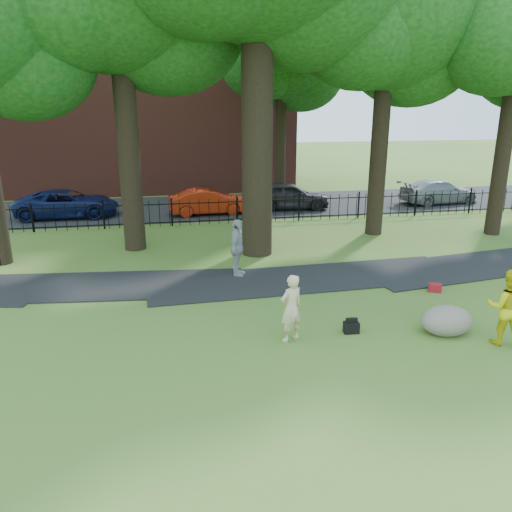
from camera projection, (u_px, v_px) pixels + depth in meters
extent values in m
plane|color=#446623|center=(311.00, 335.00, 12.14)|extent=(120.00, 120.00, 0.00)
cube|color=black|center=(306.00, 279.00, 15.98)|extent=(36.07, 3.85, 0.03)
cube|color=black|center=(226.00, 206.00, 27.16)|extent=(80.00, 7.00, 0.02)
cube|color=black|center=(237.00, 202.00, 23.10)|extent=(44.00, 0.04, 0.04)
cube|color=black|center=(237.00, 219.00, 23.35)|extent=(44.00, 0.04, 0.04)
cube|color=brown|center=(147.00, 93.00, 32.20)|extent=(18.00, 8.00, 12.00)
cylinder|color=black|center=(257.00, 107.00, 17.17)|extent=(1.10, 1.10, 10.50)
ellipsoid|color=#10370F|center=(24.00, 58.00, 16.52)|extent=(4.80, 4.80, 4.08)
cylinder|color=black|center=(127.00, 128.00, 17.98)|extent=(0.80, 0.80, 9.10)
ellipsoid|color=#10370F|center=(167.00, 26.00, 18.08)|extent=(5.76, 5.76, 4.90)
cylinder|color=black|center=(380.00, 134.00, 20.33)|extent=(0.70, 0.70, 8.40)
ellipsoid|color=#10370F|center=(389.00, 14.00, 19.02)|extent=(6.60, 6.60, 5.61)
ellipsoid|color=#10370F|center=(411.00, 51.00, 20.42)|extent=(5.28, 5.28, 4.49)
ellipsoid|color=#10370F|center=(362.00, 32.00, 18.38)|extent=(4.95, 4.95, 4.21)
cylinder|color=black|center=(505.00, 138.00, 20.33)|extent=(0.64, 0.64, 8.05)
ellipsoid|color=#10370F|center=(500.00, 41.00, 18.48)|extent=(4.65, 4.65, 3.95)
imported|color=beige|center=(291.00, 308.00, 11.63)|extent=(0.71, 0.60, 1.64)
imported|color=yellow|center=(507.00, 307.00, 11.45)|extent=(1.11, 1.03, 1.82)
imported|color=#99989D|center=(237.00, 248.00, 15.99)|extent=(0.84, 1.19, 1.88)
ellipsoid|color=#6D6A5A|center=(447.00, 319.00, 12.15)|extent=(1.49, 1.28, 0.74)
cylinder|color=black|center=(0.00, 261.00, 17.42)|extent=(0.41, 0.41, 0.23)
cube|color=black|center=(351.00, 327.00, 12.21)|extent=(0.38, 0.25, 0.28)
cube|color=maroon|center=(435.00, 288.00, 14.87)|extent=(0.42, 0.36, 0.25)
imported|color=#A5230C|center=(208.00, 202.00, 25.06)|extent=(4.02, 1.60, 1.30)
imported|color=#0D1845|center=(67.00, 204.00, 24.43)|extent=(4.87, 2.28, 1.35)
imported|color=black|center=(289.00, 196.00, 26.28)|extent=(4.33, 2.05, 1.43)
imported|color=gray|center=(438.00, 192.00, 27.87)|extent=(4.73, 2.42, 1.31)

